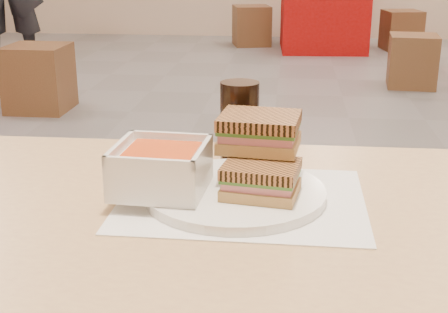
# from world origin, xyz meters

# --- Properties ---
(main_table) EXTENTS (1.21, 0.71, 0.75)m
(main_table) POSITION_xyz_m (0.02, -2.06, 0.64)
(main_table) COLOR tan
(main_table) RESTS_ON ground
(tray_liner) EXTENTS (0.36, 0.28, 0.00)m
(tray_liner) POSITION_xyz_m (0.04, -2.00, 0.75)
(tray_liner) COLOR white
(tray_liner) RESTS_ON main_table
(plate) EXTENTS (0.27, 0.27, 0.01)m
(plate) POSITION_xyz_m (0.03, -1.99, 0.76)
(plate) COLOR white
(plate) RESTS_ON tray_liner
(soup_bowl) EXTENTS (0.14, 0.14, 0.07)m
(soup_bowl) POSITION_xyz_m (-0.08, -2.01, 0.80)
(soup_bowl) COLOR white
(soup_bowl) RESTS_ON plate
(panini_lower) EXTENTS (0.12, 0.10, 0.05)m
(panini_lower) POSITION_xyz_m (0.07, -2.01, 0.79)
(panini_lower) COLOR tan
(panini_lower) RESTS_ON plate
(panini_upper) EXTENTS (0.13, 0.11, 0.05)m
(panini_upper) POSITION_xyz_m (0.06, -1.95, 0.84)
(panini_upper) COLOR tan
(panini_upper) RESTS_ON panini_lower
(cola_glass) EXTENTS (0.07, 0.07, 0.14)m
(cola_glass) POSITION_xyz_m (0.02, -1.82, 0.82)
(cola_glass) COLOR black
(cola_glass) RESTS_ON main_table
(bg_table_2) EXTENTS (0.93, 0.93, 0.78)m
(bg_table_2) POSITION_xyz_m (0.43, 4.08, 0.39)
(bg_table_2) COLOR #8F0503
(bg_table_2) RESTS_ON ground
(bg_chair_0r) EXTENTS (0.40, 0.40, 0.45)m
(bg_chair_0r) POSITION_xyz_m (-1.63, 1.24, 0.23)
(bg_chair_0r) COLOR brown
(bg_chair_0r) RESTS_ON ground
(bg_chair_1l) EXTENTS (0.40, 0.40, 0.42)m
(bg_chair_1l) POSITION_xyz_m (1.08, 2.28, 0.21)
(bg_chair_1l) COLOR brown
(bg_chair_1l) RESTS_ON ground
(bg_chair_2l) EXTENTS (0.47, 0.47, 0.44)m
(bg_chair_2l) POSITION_xyz_m (-0.36, 4.30, 0.22)
(bg_chair_2l) COLOR brown
(bg_chair_2l) RESTS_ON ground
(bg_chair_2r) EXTENTS (0.44, 0.44, 0.42)m
(bg_chair_2r) POSITION_xyz_m (1.28, 4.16, 0.21)
(bg_chair_2r) COLOR brown
(bg_chair_2r) RESTS_ON ground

